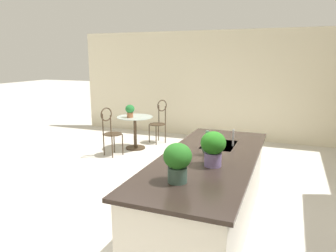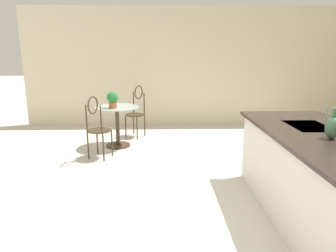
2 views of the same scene
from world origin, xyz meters
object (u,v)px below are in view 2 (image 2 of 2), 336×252
object	(u,v)px
bistro_table	(117,123)
chair_near_window	(136,109)
chair_by_island	(97,125)
vase_on_counter	(333,127)
potted_plant_on_table	(113,99)

from	to	relation	value
bistro_table	chair_near_window	distance (m)	0.76
chair_by_island	vase_on_counter	bearing A→B (deg)	51.21
bistro_table	chair_near_window	bearing A→B (deg)	156.78
chair_near_window	vase_on_counter	bearing A→B (deg)	30.96
chair_by_island	bistro_table	bearing A→B (deg)	161.60
potted_plant_on_table	chair_near_window	bearing A→B (deg)	157.26
chair_near_window	bistro_table	bearing A→B (deg)	-23.22
chair_near_window	chair_by_island	xyz separation A→B (m)	(1.37, -0.52, 0.00)
chair_by_island	potted_plant_on_table	bearing A→B (deg)	162.03
chair_near_window	vase_on_counter	distance (m)	4.05
chair_near_window	chair_by_island	size ratio (longest dim) A/B	1.00
bistro_table	potted_plant_on_table	bearing A→B (deg)	-20.17
bistro_table	potted_plant_on_table	world-z (taller)	potted_plant_on_table
bistro_table	chair_by_island	distance (m)	0.72
chair_by_island	vase_on_counter	xyz separation A→B (m)	(2.08, 2.59, 0.46)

